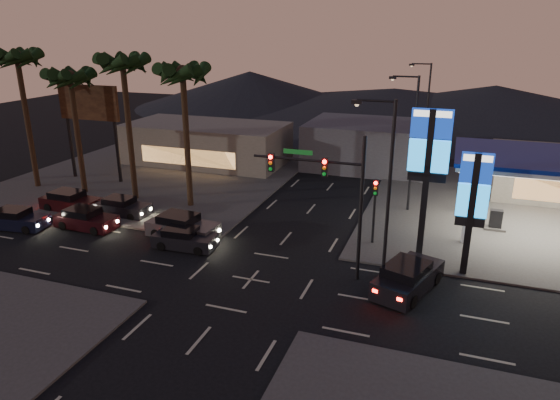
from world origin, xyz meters
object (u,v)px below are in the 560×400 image
at_px(car_lane_a_rear, 16,219).
at_px(car_lane_b_rear, 70,202).
at_px(pylon_sign_tall, 429,156).
at_px(pylon_sign_short, 473,196).
at_px(car_lane_b_front, 182,227).
at_px(car_lane_b_mid, 122,207).
at_px(gas_station, 556,162).
at_px(car_lane_a_mid, 86,219).
at_px(suv_station, 408,278).
at_px(car_lane_a_front, 184,239).
at_px(traffic_signal_mast, 329,186).

relative_size(car_lane_a_rear, car_lane_b_rear, 0.93).
bearing_deg(pylon_sign_tall, pylon_sign_short, -21.80).
xyz_separation_m(car_lane_b_front, car_lane_b_mid, (-6.27, 2.17, -0.10)).
height_order(car_lane_b_mid, car_lane_b_rear, car_lane_b_rear).
bearing_deg(gas_station, car_lane_a_mid, -163.36).
bearing_deg(car_lane_a_rear, gas_station, 16.99).
bearing_deg(pylon_sign_short, car_lane_a_rear, -174.26).
xyz_separation_m(car_lane_b_front, car_lane_b_rear, (-10.61, 1.76, -0.03)).
height_order(car_lane_a_mid, suv_station, suv_station).
height_order(car_lane_a_front, car_lane_a_mid, car_lane_a_mid).
relative_size(car_lane_b_front, car_lane_b_mid, 1.18).
height_order(traffic_signal_mast, suv_station, traffic_signal_mast).
bearing_deg(car_lane_a_front, pylon_sign_tall, 12.01).
bearing_deg(car_lane_a_mid, car_lane_b_mid, 74.48).
xyz_separation_m(gas_station, car_lane_a_front, (-21.56, -9.49, -4.47)).
height_order(gas_station, car_lane_a_front, gas_station).
bearing_deg(pylon_sign_short, car_lane_a_mid, -176.86).
bearing_deg(pylon_sign_tall, gas_station, 40.91).
xyz_separation_m(gas_station, traffic_signal_mast, (-12.24, -10.01, 0.15)).
xyz_separation_m(pylon_sign_tall, car_lane_a_front, (-14.06, -2.99, -5.78)).
distance_m(pylon_sign_tall, car_lane_a_rear, 27.54).
relative_size(gas_station, car_lane_a_mid, 2.76).
bearing_deg(car_lane_b_mid, car_lane_a_mid, -105.52).
relative_size(pylon_sign_tall, car_lane_b_front, 1.81).
xyz_separation_m(pylon_sign_tall, car_lane_b_front, (-15.02, -1.57, -5.66)).
distance_m(car_lane_a_rear, car_lane_b_front, 11.87).
bearing_deg(suv_station, car_lane_a_rear, -179.89).
height_order(pylon_sign_short, car_lane_a_rear, pylon_sign_short).
height_order(pylon_sign_tall, car_lane_b_mid, pylon_sign_tall).
distance_m(car_lane_a_front, car_lane_b_front, 1.72).
distance_m(traffic_signal_mast, car_lane_a_rear, 22.38).
xyz_separation_m(car_lane_a_front, car_lane_a_mid, (-8.04, 0.64, 0.05)).
bearing_deg(car_lane_a_mid, car_lane_a_front, -4.58).
xyz_separation_m(pylon_sign_tall, car_lane_b_mid, (-21.28, 0.60, -5.76)).
distance_m(car_lane_a_front, suv_station, 13.81).
bearing_deg(car_lane_b_rear, gas_station, 10.79).
bearing_deg(car_lane_b_front, suv_station, -8.93).
distance_m(pylon_sign_tall, traffic_signal_mast, 6.02).
bearing_deg(car_lane_b_rear, suv_station, -9.13).
relative_size(pylon_sign_tall, traffic_signal_mast, 1.12).
relative_size(traffic_signal_mast, car_lane_a_mid, 1.81).
bearing_deg(pylon_sign_short, traffic_signal_mast, -160.87).
bearing_deg(gas_station, car_lane_a_rear, -163.01).
relative_size(gas_station, car_lane_b_rear, 2.61).
xyz_separation_m(car_lane_a_rear, car_lane_b_rear, (1.03, 4.12, 0.06)).
bearing_deg(car_lane_b_front, traffic_signal_mast, -10.72).
bearing_deg(pylon_sign_short, car_lane_b_rear, 177.58).
bearing_deg(car_lane_b_mid, car_lane_a_front, -26.46).
bearing_deg(car_lane_a_front, car_lane_b_mid, 153.54).
relative_size(car_lane_a_mid, suv_station, 0.84).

